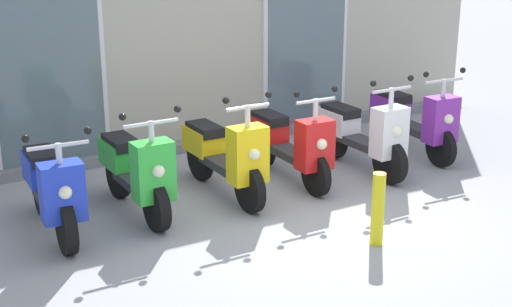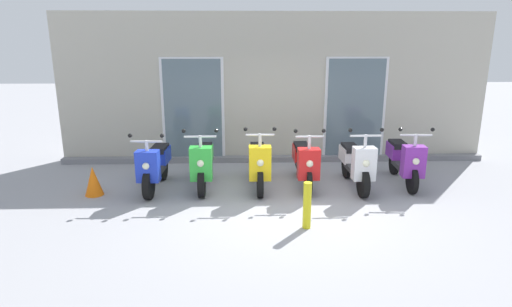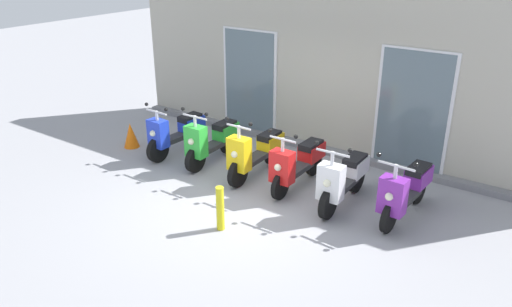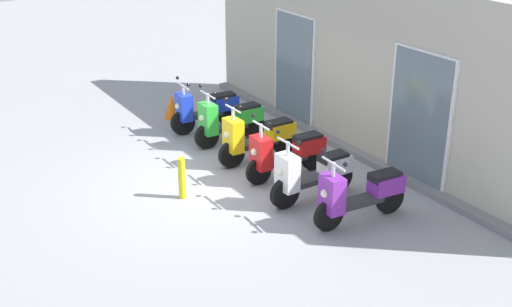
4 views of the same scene
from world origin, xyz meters
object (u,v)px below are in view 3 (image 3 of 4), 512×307
Objects in this scene: scooter_blue at (176,132)px; scooter_yellow at (256,152)px; scooter_white at (343,179)px; curb_bollard at (220,208)px; scooter_green at (212,140)px; scooter_red at (298,162)px; scooter_purple at (406,190)px; traffic_cone at (131,135)px.

scooter_yellow reaches higher than scooter_blue.
curb_bollard is (-1.15, -1.73, -0.11)m from scooter_white.
curb_bollard is (0.63, -1.83, -0.12)m from scooter_yellow.
scooter_green is at bearing 132.19° from curb_bollard.
curb_bollard is at bearing -35.01° from scooter_blue.
scooter_red is at bearing 3.12° from scooter_yellow.
scooter_purple is at bearing 1.84° from scooter_blue.
scooter_purple is (2.75, 0.08, 0.01)m from scooter_yellow.
scooter_blue is at bearing -177.63° from scooter_red.
scooter_green is 1.95m from traffic_cone.
traffic_cone is at bearing 157.43° from curb_bollard.
scooter_white is 3.05× the size of traffic_cone.
curb_bollard is (-2.12, -1.91, -0.13)m from scooter_purple.
scooter_green is 2.94× the size of traffic_cone.
scooter_green is at bearing 178.29° from scooter_white.
scooter_yellow is at bearing 109.05° from curb_bollard.
scooter_blue is at bearing 144.99° from curb_bollard.
curb_bollard reaches higher than traffic_cone.
scooter_blue is 4.63m from scooter_purple.
scooter_purple is 2.85m from curb_bollard.
curb_bollard is at bearing -70.95° from scooter_yellow.
scooter_red is 3.80m from traffic_cone.
scooter_purple reaches higher than scooter_red.
scooter_white is at bearing 3.12° from traffic_cone.
scooter_green is 2.45m from curb_bollard.
scooter_green is 3.77m from scooter_purple.
scooter_blue is at bearing -178.16° from scooter_purple.
scooter_red is at bearing 171.31° from scooter_white.
scooter_red is (0.86, 0.05, -0.00)m from scooter_yellow.
scooter_white is (2.80, -0.08, -0.00)m from scooter_green.
scooter_red is 1.89m from scooter_purple.
scooter_yellow is (1.88, 0.07, 0.01)m from scooter_blue.
traffic_cone is at bearing -164.62° from scooter_blue.
scooter_yellow is at bearing -178.30° from scooter_purple.
scooter_yellow is 1.94m from curb_bollard.
scooter_blue is 0.96× the size of scooter_purple.
scooter_red reaches higher than scooter_blue.
scooter_yellow reaches higher than scooter_purple.
scooter_blue is at bearing 179.55° from scooter_white.
scooter_blue is 2.98× the size of traffic_cone.
scooter_red is 2.31× the size of curb_bollard.
scooter_yellow is 1.02× the size of scooter_red.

